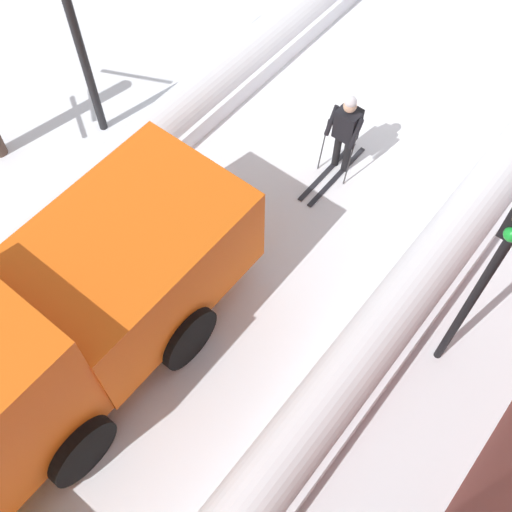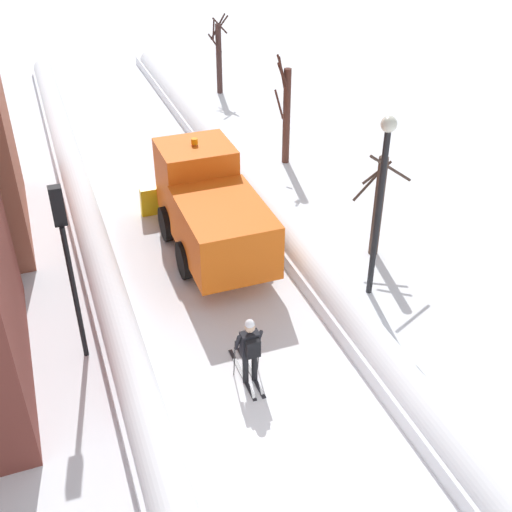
% 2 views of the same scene
% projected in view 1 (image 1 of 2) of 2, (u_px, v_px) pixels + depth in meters
% --- Properties ---
extents(plow_truck, '(3.20, 5.98, 3.12)m').
position_uv_depth(plow_truck, '(66.00, 319.00, 8.75)').
color(plow_truck, orange).
rests_on(plow_truck, ground).
extents(skier, '(0.62, 1.80, 1.81)m').
position_uv_depth(skier, '(346.00, 130.00, 11.27)').
color(skier, black).
rests_on(skier, ground).
extents(traffic_light_pole, '(0.28, 0.42, 4.53)m').
position_uv_depth(traffic_light_pole, '(500.00, 255.00, 7.32)').
color(traffic_light_pole, black).
rests_on(traffic_light_pole, ground).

